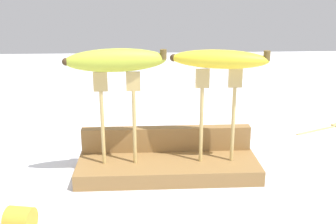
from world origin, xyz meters
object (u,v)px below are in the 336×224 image
Objects in this scene: fork_stand_left at (118,110)px; fork_stand_right at (218,107)px; banana_raised_left at (116,60)px; fork_fallen_near at (328,127)px; banana_raised_right at (220,59)px; banana_chunk_far at (20,220)px.

fork_stand_right is at bearing 0.00° from fork_stand_left.
banana_raised_left is 0.63m from fork_fallen_near.
fork_stand_right is at bearing -143.13° from fork_fallen_near.
banana_raised_right is at bearing 0.01° from banana_raised_left.
banana_chunk_far is at bearing -128.18° from fork_stand_left.
fork_fallen_near is 3.36× the size of banana_chunk_far.
fork_stand_left is at bearing -154.24° from fork_fallen_near.
fork_stand_left is 0.98× the size of banana_raised_right.
banana_chunk_far is (-0.14, -0.18, -0.21)m from banana_raised_left.
banana_raised_left reaches higher than banana_chunk_far.
banana_raised_left is at bearing -180.00° from fork_stand_right.
banana_chunk_far is (-0.33, -0.18, -0.21)m from banana_raised_right.
fork_stand_left is 0.09m from banana_raised_left.
banana_raised_right is (0.19, 0.00, -0.00)m from banana_raised_left.
banana_raised_right reaches higher than banana_chunk_far.
banana_raised_right is at bearing 0.00° from fork_stand_left.
fork_fallen_near is (0.53, 0.26, -0.13)m from fork_stand_left.
fork_stand_right reaches higher than banana_chunk_far.
banana_raised_right is (-0.00, 0.00, 0.09)m from fork_stand_right.
banana_raised_right is (0.19, 0.00, 0.09)m from fork_stand_left.
fork_stand_right is 0.09m from banana_raised_right.
banana_raised_right reaches higher than fork_stand_right.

